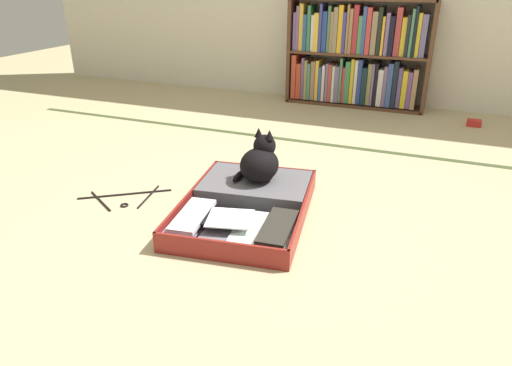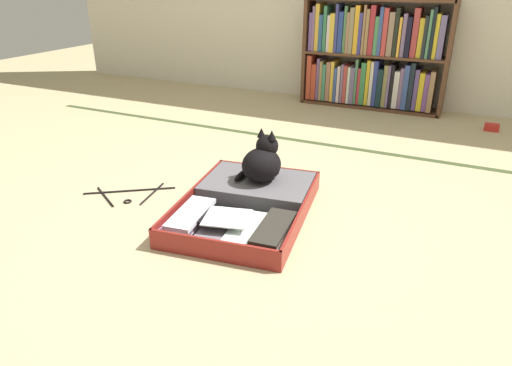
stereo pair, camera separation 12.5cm
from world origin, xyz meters
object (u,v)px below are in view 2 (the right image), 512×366
open_suitcase (249,203)px  clothes_hanger (129,194)px  bookshelf (373,57)px  small_red_pouch (492,127)px  black_cat (263,162)px

open_suitcase → clothes_hanger: (-0.64, -0.11, -0.04)m
bookshelf → open_suitcase: size_ratio=1.34×
open_suitcase → small_red_pouch: open_suitcase is taller
clothes_hanger → small_red_pouch: (1.72, 2.00, 0.02)m
black_cat → bookshelf: bearing=87.2°
black_cat → clothes_hanger: 0.73m
bookshelf → open_suitcase: (-0.10, -2.16, -0.38)m
bookshelf → small_red_pouch: 1.09m
open_suitcase → black_cat: 0.23m
open_suitcase → clothes_hanger: 0.65m
open_suitcase → black_cat: size_ratio=3.34×
black_cat → small_red_pouch: black_cat is taller
bookshelf → black_cat: bearing=-92.8°
black_cat → small_red_pouch: 2.04m
bookshelf → small_red_pouch: size_ratio=11.85×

